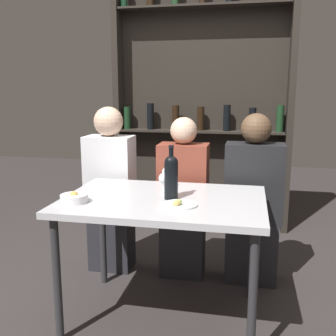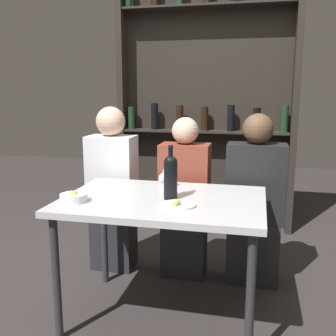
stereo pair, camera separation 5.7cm
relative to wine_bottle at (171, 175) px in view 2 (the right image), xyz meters
name	(u,v)px [view 2 (the right image)]	position (x,y,z in m)	size (l,w,h in m)	color
ground_plane	(164,316)	(-0.04, 0.01, -0.88)	(10.00, 10.00, 0.00)	#332D2D
dining_table	(163,210)	(-0.04, 0.01, -0.21)	(1.14, 0.79, 0.74)	silver
wine_rack_wall	(206,105)	(-0.04, 1.75, 0.32)	(1.71, 0.21, 2.37)	#28231E
wine_bottle	(171,175)	(0.00, 0.00, 0.00)	(0.08, 0.08, 0.30)	black
wine_glass_0	(164,179)	(-0.06, 0.11, -0.05)	(0.07, 0.07, 0.12)	silver
wine_glass_1	(167,173)	(-0.08, 0.27, -0.05)	(0.06, 0.06, 0.13)	silver
food_plate_0	(178,204)	(0.07, -0.13, -0.13)	(0.19, 0.19, 0.04)	white
snack_bowl	(74,198)	(-0.50, -0.18, -0.11)	(0.15, 0.15, 0.06)	white
seated_person_left	(113,193)	(-0.58, 0.59, -0.29)	(0.35, 0.22, 1.23)	#26262B
seated_person_center	(185,203)	(-0.03, 0.59, -0.33)	(0.35, 0.22, 1.16)	#26262B
seated_person_right	(255,205)	(0.46, 0.59, -0.32)	(0.40, 0.22, 1.20)	#26262B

